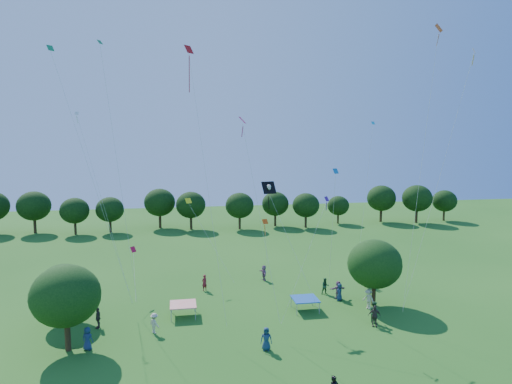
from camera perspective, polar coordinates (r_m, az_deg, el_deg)
The scene contains 34 objects.
near_tree_west at distance 35.56m, azimuth -22.70°, elevation -11.89°, with size 4.84×4.84×6.22m.
near_tree_north at distance 41.25m, azimuth -22.96°, elevation -10.68°, with size 3.87×3.87×4.84m.
near_tree_east at distance 42.78m, azimuth 14.61°, elevation -8.70°, with size 4.86×4.86×6.03m.
treeline at distance 76.27m, azimuth -6.66°, elevation -1.54°, with size 88.01×8.77×6.77m.
tent_red_stripe at distance 40.33m, azimuth -9.11°, elevation -13.71°, with size 2.20×2.20×1.10m.
tent_blue at distance 41.32m, azimuth 6.15°, elevation -13.15°, with size 2.20×2.20×1.10m.
crowd_person_0 at distance 34.16m, azimuth 1.29°, elevation -17.89°, with size 0.83×0.45×1.68m, color navy.
crowd_person_1 at distance 48.62m, azimuth 13.88°, elevation -10.45°, with size 0.64×0.41×1.71m, color maroon.
crowd_person_2 at distance 39.87m, azimuth 14.54°, elevation -14.31°, with size 0.88×0.48×1.78m, color #255830.
crowd_person_3 at distance 37.64m, azimuth -12.59°, elevation -15.71°, with size 1.04×0.47×1.60m, color beige.
crowd_person_4 at distance 39.16m, azimuth 14.60°, elevation -14.74°, with size 1.02×0.47×1.75m, color #3E3631.
crowd_person_5 at distance 49.23m, azimuth 0.98°, elevation -10.06°, with size 1.53×0.55×1.64m, color #8C527D.
crowd_person_6 at distance 36.27m, azimuth -20.32°, elevation -16.80°, with size 0.83×0.45×1.69m, color navy.
crowd_person_7 at distance 48.32m, azimuth 13.70°, elevation -10.56°, with size 0.64×0.41×1.70m, color maroon.
crowd_person_8 at distance 45.59m, azimuth 8.66°, elevation -11.57°, with size 0.79×0.43×1.59m, color #214D2D.
crowd_person_9 at distance 42.69m, azimuth 13.87°, elevation -12.85°, with size 1.17×0.52×1.78m, color #C1B69B.
crowd_person_10 at distance 39.73m, azimuth -19.14°, elevation -14.63°, with size 0.99×0.45×1.68m, color #3B312F.
crowd_person_11 at distance 44.69m, azimuth 10.23°, elevation -11.93°, with size 1.57×0.56×1.68m, color #874F71.
crowd_person_12 at distance 44.22m, azimuth 10.40°, elevation -12.19°, with size 0.79×0.43×1.60m, color navy.
crowd_person_13 at distance 46.34m, azimuth -6.47°, elevation -11.20°, with size 0.61×0.39×1.63m, color maroon.
pirate_kite at distance 39.97m, azimuth 1.72°, elevation 0.35°, with size 3.77×5.73×9.96m.
red_high_kite at distance 38.32m, azimuth -7.74°, elevation 12.29°, with size 2.63×7.69×21.43m.
small_kite_0 at distance 44.57m, azimuth -15.06°, elevation -7.64°, with size 0.88×5.62×3.54m.
small_kite_1 at distance 46.90m, azimuth 1.17°, elevation -4.44°, with size 0.64×0.61×5.50m.
small_kite_2 at distance 48.35m, azimuth -7.70°, elevation -2.48°, with size 4.44×7.14×7.39m.
small_kite_3 at distance 39.47m, azimuth -17.50°, elevation 7.39°, with size 2.64×1.50×21.65m.
small_kite_4 at distance 38.91m, azimuth 9.72°, elevation -1.01°, with size 1.14×3.84×11.31m.
small_kite_5 at distance 36.02m, azimuth 7.66°, elevation -4.24°, with size 4.43×2.62×9.19m.
small_kite_6 at distance 44.41m, azimuth -19.68°, elevation 2.55°, with size 5.53×8.07×16.28m.
small_kite_7 at distance 51.81m, azimuth 13.87°, elevation 3.09°, with size 3.41×4.36×15.62m.
small_kite_8 at distance 35.46m, azimuth -1.00°, elevation 5.06°, with size 2.62×4.16×15.44m.
small_kite_9 at distance 37.38m, azimuth 21.04°, elevation 11.88°, with size 2.04×0.89×22.12m.
small_kite_10 at distance 37.83m, azimuth 23.33°, elevation 7.04°, with size 4.26×1.75×20.38m.
small_kite_11 at distance 41.09m, azimuth -21.89°, elevation 8.45°, with size 6.44×3.06×21.39m.
Camera 1 is at (-5.94, -19.93, 15.12)m, focal length 32.00 mm.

